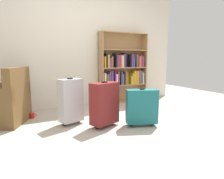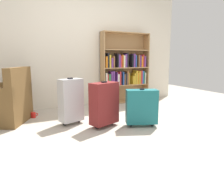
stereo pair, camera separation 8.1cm
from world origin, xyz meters
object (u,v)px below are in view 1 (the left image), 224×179
object	(u,v)px
suitcase_silver	(71,100)
bookshelf	(123,69)
mug	(32,116)
suitcase_teal	(142,106)
armchair	(3,104)
suitcase_dark_red	(104,103)

from	to	relation	value
suitcase_silver	bookshelf	bearing A→B (deg)	33.86
mug	suitcase_silver	size ratio (longest dim) A/B	0.16
mug	suitcase_teal	size ratio (longest dim) A/B	0.20
armchair	suitcase_silver	xyz separation A→B (m)	(0.95, -0.53, 0.07)
bookshelf	suitcase_teal	distance (m)	1.81
suitcase_dark_red	armchair	bearing A→B (deg)	147.51
mug	suitcase_silver	distance (m)	0.87
suitcase_silver	armchair	bearing A→B (deg)	150.91
armchair	suitcase_teal	world-z (taller)	armchair
mug	suitcase_teal	bearing A→B (deg)	-39.26
bookshelf	suitcase_silver	size ratio (longest dim) A/B	2.19
armchair	suitcase_teal	size ratio (longest dim) A/B	1.58
suitcase_teal	bookshelf	bearing A→B (deg)	69.38
suitcase_teal	suitcase_silver	distance (m)	1.11
suitcase_dark_red	suitcase_teal	size ratio (longest dim) A/B	1.18
armchair	suitcase_dark_red	size ratio (longest dim) A/B	1.33
suitcase_dark_red	suitcase_teal	distance (m)	0.57
bookshelf	suitcase_silver	bearing A→B (deg)	-146.14
bookshelf	suitcase_teal	world-z (taller)	bookshelf
suitcase_silver	suitcase_teal	bearing A→B (deg)	-32.09
mug	armchair	bearing A→B (deg)	-169.08
mug	suitcase_dark_red	world-z (taller)	suitcase_dark_red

